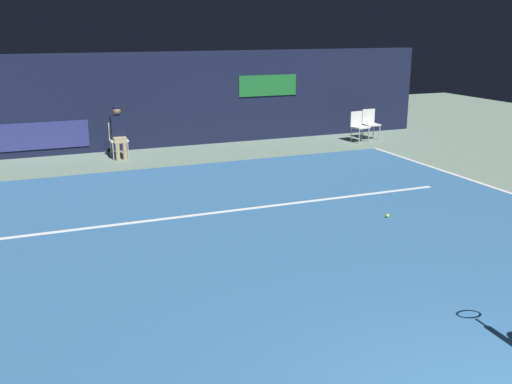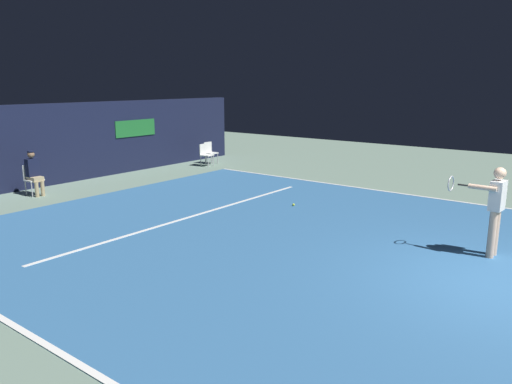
{
  "view_description": "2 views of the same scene",
  "coord_description": "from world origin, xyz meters",
  "px_view_note": "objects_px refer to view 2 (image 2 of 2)",
  "views": [
    {
      "loc": [
        -3.58,
        -2.68,
        3.29
      ],
      "look_at": [
        -0.15,
        5.71,
        0.73
      ],
      "focal_mm": 41.53,
      "sensor_mm": 36.0,
      "label": 1
    },
    {
      "loc": [
        -8.37,
        -1.32,
        3.25
      ],
      "look_at": [
        0.32,
        5.37,
        0.79
      ],
      "focal_mm": 34.34,
      "sensor_mm": 36.0,
      "label": 2
    }
  ],
  "objects_px": {
    "courtside_chair_near": "(210,151)",
    "courtside_chair_far": "(205,154)",
    "line_judge_on_chair": "(34,172)",
    "tennis_player": "(495,206)",
    "tennis_ball": "(294,205)"
  },
  "relations": [
    {
      "from": "line_judge_on_chair",
      "to": "courtside_chair_near",
      "type": "height_order",
      "value": "line_judge_on_chair"
    },
    {
      "from": "courtside_chair_near",
      "to": "tennis_ball",
      "type": "relative_size",
      "value": 12.94
    },
    {
      "from": "tennis_player",
      "to": "courtside_chair_far",
      "type": "xyz_separation_m",
      "value": [
        4.28,
        11.47,
        -0.49
      ]
    },
    {
      "from": "line_judge_on_chair",
      "to": "courtside_chair_far",
      "type": "xyz_separation_m",
      "value": [
        6.86,
        -0.39,
        -0.18
      ]
    },
    {
      "from": "line_judge_on_chair",
      "to": "courtside_chair_far",
      "type": "height_order",
      "value": "line_judge_on_chair"
    },
    {
      "from": "tennis_player",
      "to": "line_judge_on_chair",
      "type": "relative_size",
      "value": 1.31
    },
    {
      "from": "line_judge_on_chair",
      "to": "courtside_chair_far",
      "type": "bearing_deg",
      "value": -3.23
    },
    {
      "from": "tennis_player",
      "to": "courtside_chair_near",
      "type": "relative_size",
      "value": 1.97
    },
    {
      "from": "courtside_chair_near",
      "to": "courtside_chair_far",
      "type": "relative_size",
      "value": 1.0
    },
    {
      "from": "tennis_ball",
      "to": "line_judge_on_chair",
      "type": "bearing_deg",
      "value": 117.61
    },
    {
      "from": "tennis_player",
      "to": "line_judge_on_chair",
      "type": "height_order",
      "value": "tennis_player"
    },
    {
      "from": "courtside_chair_far",
      "to": "courtside_chair_near",
      "type": "bearing_deg",
      "value": 25.72
    },
    {
      "from": "tennis_player",
      "to": "courtside_chair_near",
      "type": "bearing_deg",
      "value": 67.57
    },
    {
      "from": "courtside_chair_far",
      "to": "tennis_player",
      "type": "bearing_deg",
      "value": -110.47
    },
    {
      "from": "tennis_player",
      "to": "tennis_ball",
      "type": "height_order",
      "value": "tennis_player"
    }
  ]
}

